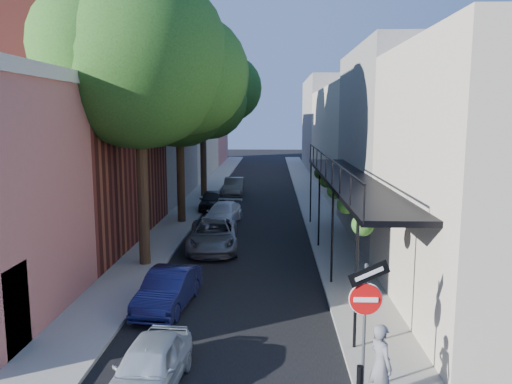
# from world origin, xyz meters

# --- Properties ---
(road_surface) EXTENTS (6.00, 64.00, 0.01)m
(road_surface) POSITION_xyz_m (0.00, 30.00, 0.01)
(road_surface) COLOR black
(road_surface) RESTS_ON ground
(sidewalk_left) EXTENTS (2.00, 64.00, 0.12)m
(sidewalk_left) POSITION_xyz_m (-4.00, 30.00, 0.06)
(sidewalk_left) COLOR gray
(sidewalk_left) RESTS_ON ground
(sidewalk_right) EXTENTS (2.00, 64.00, 0.12)m
(sidewalk_right) POSITION_xyz_m (4.00, 30.00, 0.06)
(sidewalk_right) COLOR gray
(sidewalk_right) RESTS_ON ground
(buildings_left) EXTENTS (10.10, 59.10, 12.00)m
(buildings_left) POSITION_xyz_m (-9.30, 28.76, 4.94)
(buildings_left) COLOR #B0685A
(buildings_left) RESTS_ON ground
(buildings_right) EXTENTS (9.80, 55.00, 10.00)m
(buildings_right) POSITION_xyz_m (8.99, 29.49, 4.42)
(buildings_right) COLOR #BFB39D
(buildings_right) RESTS_ON ground
(sign_post) EXTENTS (0.89, 0.17, 2.99)m
(sign_post) POSITION_xyz_m (3.16, 0.97, 2.04)
(sign_post) COLOR #595B60
(sign_post) RESTS_ON ground
(oak_near) EXTENTS (7.48, 6.80, 11.42)m
(oak_near) POSITION_xyz_m (-3.37, 10.26, 7.88)
(oak_near) COLOR #352615
(oak_near) RESTS_ON ground
(oak_mid) EXTENTS (6.60, 6.00, 10.20)m
(oak_mid) POSITION_xyz_m (-3.42, 18.23, 7.06)
(oak_mid) COLOR #352615
(oak_mid) RESTS_ON ground
(oak_far) EXTENTS (7.70, 7.00, 11.90)m
(oak_far) POSITION_xyz_m (-3.35, 27.27, 8.26)
(oak_far) COLOR #352615
(oak_far) RESTS_ON ground
(parked_car_a) EXTENTS (1.56, 3.39, 1.12)m
(parked_car_a) POSITION_xyz_m (-1.40, 1.01, 0.56)
(parked_car_a) COLOR #A4AEB6
(parked_car_a) RESTS_ON ground
(parked_car_b) EXTENTS (1.63, 3.70, 1.18)m
(parked_car_b) POSITION_xyz_m (-1.98, 5.74, 0.59)
(parked_car_b) COLOR #161947
(parked_car_b) RESTS_ON ground
(parked_car_c) EXTENTS (2.49, 4.82, 1.30)m
(parked_car_c) POSITION_xyz_m (-1.40, 12.56, 0.65)
(parked_car_c) COLOR slate
(parked_car_c) RESTS_ON ground
(parked_car_d) EXTENTS (2.16, 4.22, 1.17)m
(parked_car_d) POSITION_xyz_m (-1.49, 17.81, 0.59)
(parked_car_d) COLOR white
(parked_car_d) RESTS_ON ground
(parked_car_e) EXTENTS (1.61, 3.70, 1.24)m
(parked_car_e) POSITION_xyz_m (-2.60, 21.95, 0.62)
(parked_car_e) COLOR black
(parked_car_e) RESTS_ON ground
(parked_car_f) EXTENTS (1.46, 4.04, 1.33)m
(parked_car_f) POSITION_xyz_m (-1.65, 27.83, 0.66)
(parked_car_f) COLOR #676357
(parked_car_f) RESTS_ON ground
(pedestrian) EXTENTS (0.62, 0.73, 1.69)m
(pedestrian) POSITION_xyz_m (3.40, 0.50, 0.96)
(pedestrian) COLOR slate
(pedestrian) RESTS_ON sidewalk_right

